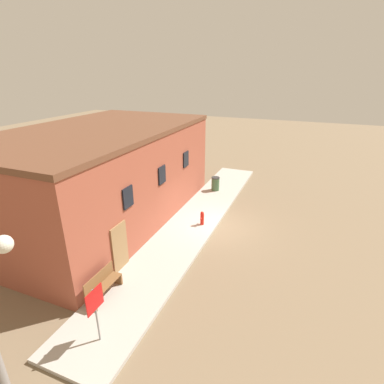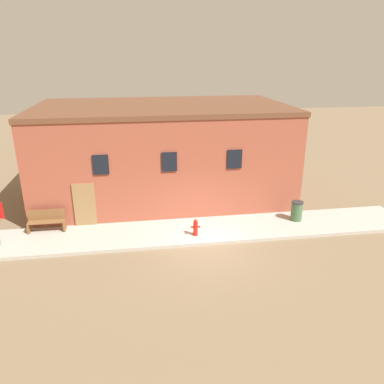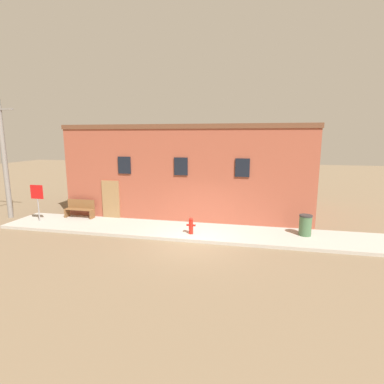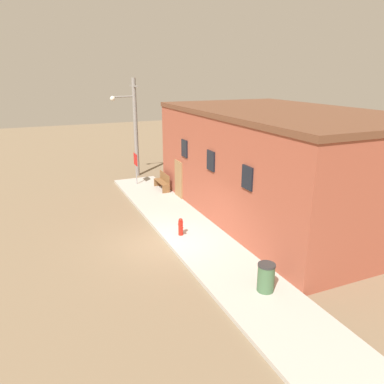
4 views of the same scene
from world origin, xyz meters
name	(u,v)px [view 2 (image 2 of 4)]	position (x,y,z in m)	size (l,w,h in m)	color
ground_plane	(205,246)	(0.00, 0.00, 0.00)	(80.00, 80.00, 0.00)	#7A664C
sidewalk	(200,231)	(0.00, 1.33, 0.07)	(19.91, 2.66, 0.15)	#B2ADA3
brick_building	(163,152)	(-1.22, 6.43, 2.59)	(13.35, 7.67, 5.17)	#9E4C38
fire_hydrant	(196,227)	(-0.29, 0.76, 0.53)	(0.42, 0.20, 0.77)	red
bench	(47,221)	(-6.89, 2.26, 0.63)	(1.62, 0.44, 0.98)	brown
trash_bin	(297,211)	(4.79, 1.64, 0.62)	(0.57, 0.57, 0.95)	#426642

